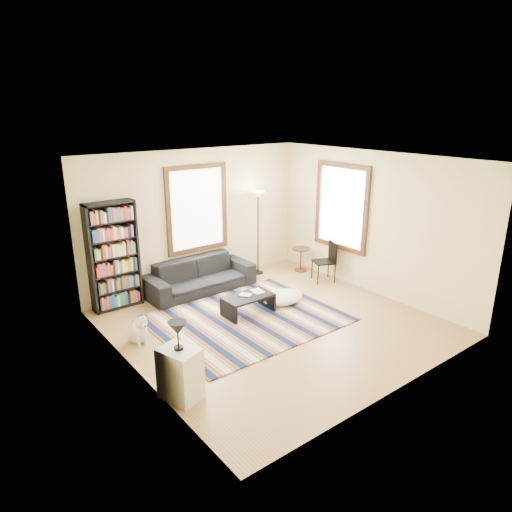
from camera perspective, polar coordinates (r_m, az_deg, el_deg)
floor at (r=8.03m, az=2.20°, el=-8.71°), size 5.00×5.00×0.10m
ceiling at (r=7.20m, az=2.49°, el=12.35°), size 5.00×5.00×0.10m
wall_back at (r=9.51m, az=-7.58°, el=4.77°), size 5.00×0.10×2.80m
wall_front at (r=5.88m, az=18.51°, el=-4.56°), size 5.00×0.10×2.80m
wall_left at (r=6.25m, az=-15.96°, el=-2.96°), size 0.10×5.00×2.80m
wall_right at (r=9.28m, az=14.55°, el=4.00°), size 0.10×5.00×2.80m
window_back at (r=9.40m, az=-7.38°, el=5.87°), size 1.20×0.06×1.60m
window_right at (r=9.67m, az=10.63°, el=6.05°), size 0.06×1.20×1.60m
rug at (r=8.15m, az=-1.15°, el=-7.82°), size 3.14×2.51×0.02m
sofa at (r=9.30m, az=-7.02°, el=-2.45°), size 0.90×2.25×0.65m
bookshelf at (r=8.66m, az=-17.39°, el=-0.00°), size 0.90×0.30×2.00m
coffee_table at (r=8.26m, az=-0.99°, el=-6.12°), size 1.01×0.76×0.36m
book_a at (r=8.13m, az=-1.56°, el=-5.07°), size 0.26×0.24×0.02m
book_b at (r=8.31m, az=-0.37°, el=-4.55°), size 0.22×0.28×0.02m
floor_cushion at (r=8.78m, az=3.32°, el=-5.16°), size 1.00×0.86×0.21m
floor_lamp at (r=10.03m, az=0.25°, el=2.85°), size 0.34×0.34×1.86m
side_table at (r=10.43m, az=5.61°, el=-0.43°), size 0.46×0.46×0.54m
folding_chair at (r=9.83m, az=8.47°, el=-0.73°), size 0.54×0.53×0.86m
white_cabinet at (r=6.06m, az=-9.46°, el=-14.31°), size 0.51×0.59×0.70m
table_lamp at (r=5.79m, az=-9.74°, el=-9.79°), size 0.24×0.24×0.38m
dog at (r=7.54m, az=-14.64°, el=-8.68°), size 0.37×0.51×0.50m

